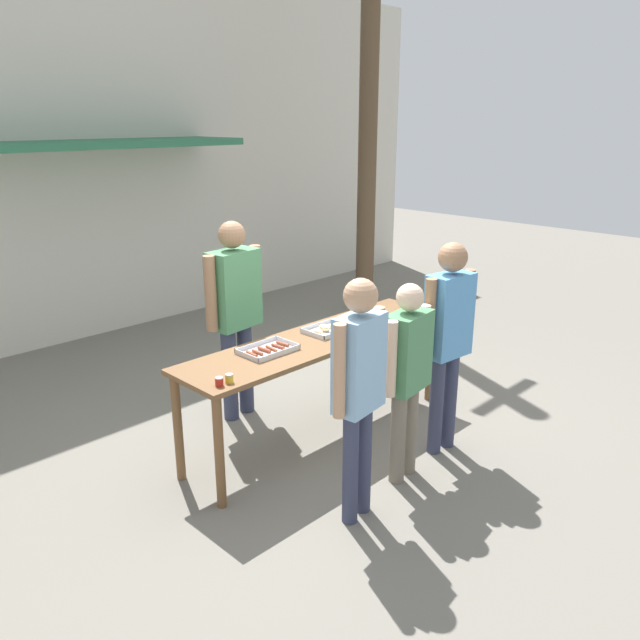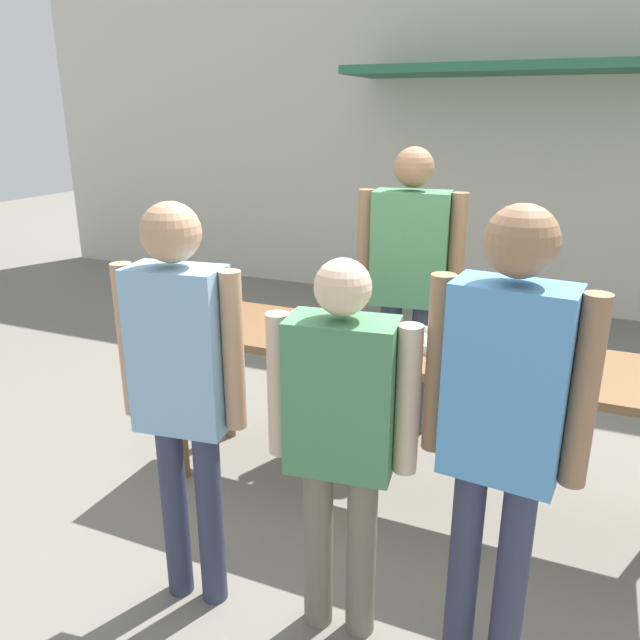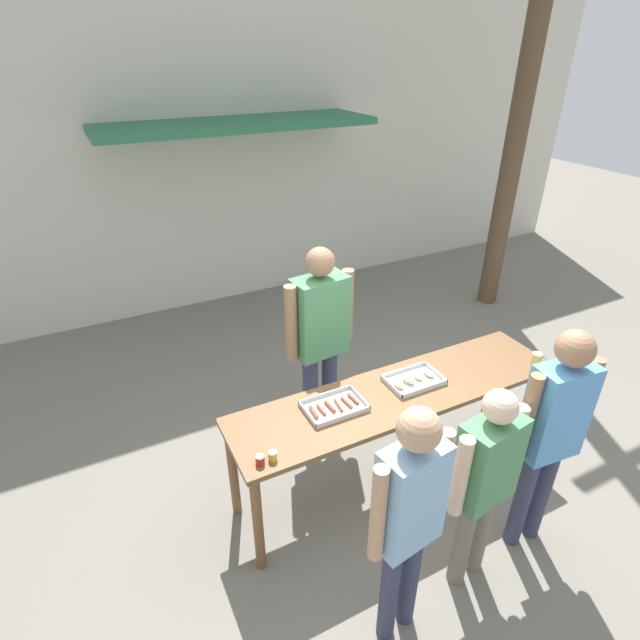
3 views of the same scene
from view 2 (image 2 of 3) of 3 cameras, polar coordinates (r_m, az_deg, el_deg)
The scene contains 11 objects.
ground_plane at distance 3.59m, azimuth 7.93°, elevation -16.17°, with size 24.00×24.00×0.00m, color slate.
building_facade_back at distance 6.89m, azimuth 18.40°, elevation 19.55°, with size 12.00×1.11×4.50m.
serving_table at distance 3.20m, azimuth 8.57°, elevation -4.20°, with size 2.68×0.65×0.92m.
food_tray_sausages at distance 3.36m, azimuth -0.04°, elevation -0.59°, with size 0.44×0.29×0.04m.
food_tray_buns at distance 3.17m, azimuth 11.66°, elevation -2.06°, with size 0.43×0.29×0.07m.
condiment_jar_mustard at distance 3.45m, azimuth -12.06°, elevation -0.19°, with size 0.06×0.06×0.06m.
condiment_jar_ketchup at distance 3.40m, azimuth -10.94°, elevation -0.39°, with size 0.06×0.06×0.06m.
person_server_behind_table at distance 3.93m, azimuth 8.16°, elevation 4.54°, with size 0.66×0.31×1.84m.
person_customer_holding_hotdog at distance 2.51m, azimuth -12.52°, elevation -4.99°, with size 0.53×0.25×1.73m.
person_customer_with_cup at distance 2.19m, azimuth 16.44°, elevation -8.25°, with size 0.55×0.25×1.78m.
person_customer_waiting_in_line at distance 2.35m, azimuth 1.95°, elevation -9.58°, with size 0.57×0.27×1.56m.
Camera 2 is at (0.72, -2.87, 2.04)m, focal length 35.00 mm.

